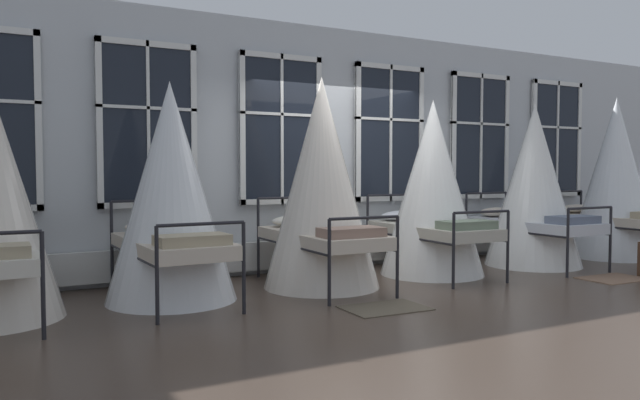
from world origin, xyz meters
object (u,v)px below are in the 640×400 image
Objects in this scene: cot_third at (322,186)px; cot_fourth at (432,190)px; cot_second at (171,195)px; cot_sixth at (615,180)px; cot_fifth at (534,187)px.

cot_third is 1.68m from cot_fourth.
cot_second is 3.40m from cot_fourth.
cot_second reaches higher than cot_fourth.
cot_second is 0.94× the size of cot_third.
cot_sixth reaches higher than cot_third.
cot_sixth is at bearing -90.22° from cot_fifth.
cot_fifth is at bearing -91.28° from cot_fourth.
cot_second is 0.99× the size of cot_fifth.
cot_second is 1.72m from cot_third.
cot_third is (1.72, -0.09, 0.08)m from cot_second.
cot_sixth is (5.17, -0.00, 0.03)m from cot_third.
cot_sixth is (6.88, -0.09, 0.10)m from cot_second.
cot_second is 5.14m from cot_fifth.
cot_fourth is (1.68, 0.09, -0.08)m from cot_third.
cot_third reaches higher than cot_fifth.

